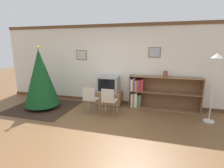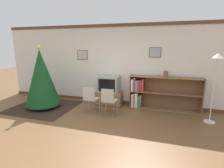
% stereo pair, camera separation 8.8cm
% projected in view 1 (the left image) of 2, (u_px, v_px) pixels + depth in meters
% --- Properties ---
extents(ground_plane, '(24.00, 24.00, 0.00)m').
position_uv_depth(ground_plane, '(87.00, 136.00, 3.97)').
color(ground_plane, brown).
extents(wall_back, '(8.60, 0.11, 2.70)m').
position_uv_depth(wall_back, '(115.00, 65.00, 6.00)').
color(wall_back, silver).
rests_on(wall_back, ground_plane).
extents(area_rug, '(2.00, 1.86, 0.01)m').
position_uv_depth(area_rug, '(43.00, 107.00, 5.77)').
color(area_rug, '#332319').
rests_on(area_rug, ground_plane).
extents(christmas_tree, '(1.11, 1.11, 1.99)m').
position_uv_depth(christmas_tree, '(41.00, 78.00, 5.56)').
color(christmas_tree, maroon).
rests_on(christmas_tree, area_rug).
extents(tv_console, '(0.90, 0.50, 0.46)m').
position_uv_depth(tv_console, '(109.00, 98.00, 5.99)').
color(tv_console, brown).
rests_on(tv_console, ground_plane).
extents(television, '(0.69, 0.48, 0.54)m').
position_uv_depth(television, '(108.00, 84.00, 5.88)').
color(television, '#9E9E99').
rests_on(television, tv_console).
extents(folding_chair_left, '(0.40, 0.40, 0.82)m').
position_uv_depth(folding_chair_left, '(90.00, 98.00, 5.15)').
color(folding_chair_left, '#BCB29E').
rests_on(folding_chair_left, ground_plane).
extents(folding_chair_right, '(0.40, 0.40, 0.82)m').
position_uv_depth(folding_chair_right, '(109.00, 100.00, 5.00)').
color(folding_chair_right, '#BCB29E').
rests_on(folding_chair_right, ground_plane).
extents(bookshelf, '(2.18, 0.36, 1.05)m').
position_uv_depth(bookshelf, '(152.00, 92.00, 5.62)').
color(bookshelf, olive).
rests_on(bookshelf, ground_plane).
extents(vase, '(0.14, 0.14, 0.20)m').
position_uv_depth(vase, '(165.00, 74.00, 5.37)').
color(vase, brown).
rests_on(vase, bookshelf).
extents(standing_lamp, '(0.28, 0.28, 1.82)m').
position_uv_depth(standing_lamp, '(215.00, 70.00, 4.40)').
color(standing_lamp, silver).
rests_on(standing_lamp, ground_plane).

